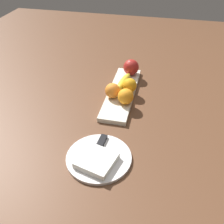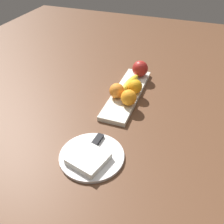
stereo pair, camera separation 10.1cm
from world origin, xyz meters
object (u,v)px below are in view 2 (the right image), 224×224
(folded_napkin, at_px, (88,159))
(knife, at_px, (94,145))
(banana, at_px, (130,83))
(orange_near_apple, at_px, (117,91))
(fruit_tray, at_px, (127,94))
(dinner_plate, at_px, (92,156))
(orange_near_banana, at_px, (135,87))
(apple, at_px, (140,69))
(orange_center, at_px, (129,98))

(folded_napkin, relative_size, knife, 0.65)
(banana, height_order, orange_near_apple, orange_near_apple)
(fruit_tray, relative_size, dinner_plate, 1.96)
(banana, relative_size, knife, 0.96)
(knife, bearing_deg, orange_near_banana, 177.90)
(folded_napkin, bearing_deg, apple, 178.60)
(dinner_plate, relative_size, knife, 1.26)
(apple, bearing_deg, dinner_plate, -1.47)
(orange_center, relative_size, knife, 0.38)
(orange_near_apple, bearing_deg, fruit_tray, 151.54)
(orange_near_banana, relative_size, knife, 0.36)
(fruit_tray, xyz_separation_m, dinner_plate, (0.41, 0.00, -0.00))
(orange_center, height_order, knife, orange_center)
(folded_napkin, bearing_deg, fruit_tray, -180.00)
(orange_center, xyz_separation_m, folded_napkin, (0.35, -0.03, -0.03))
(orange_near_banana, bearing_deg, folded_napkin, -4.57)
(apple, height_order, folded_napkin, apple)
(orange_near_apple, distance_m, dinner_plate, 0.36)
(apple, height_order, dinner_plate, apple)
(fruit_tray, distance_m, orange_near_apple, 0.08)
(folded_napkin, bearing_deg, orange_near_apple, -175.37)
(knife, bearing_deg, banana, -176.27)
(orange_near_banana, bearing_deg, banana, -140.04)
(folded_napkin, distance_m, knife, 0.07)
(apple, distance_m, orange_center, 0.26)
(apple, xyz_separation_m, orange_near_banana, (0.16, 0.02, -0.01))
(orange_near_banana, xyz_separation_m, knife, (0.38, -0.05, -0.04))
(banana, distance_m, orange_near_apple, 0.11)
(fruit_tray, distance_m, folded_napkin, 0.44)
(apple, height_order, orange_near_apple, apple)
(orange_near_banana, bearing_deg, orange_center, -0.81)
(banana, bearing_deg, knife, 8.51)
(orange_near_apple, distance_m, orange_center, 0.07)
(knife, bearing_deg, dinner_plate, 18.33)
(banana, distance_m, orange_near_banana, 0.06)
(fruit_tray, xyz_separation_m, folded_napkin, (0.44, 0.00, 0.01))
(fruit_tray, distance_m, dinner_plate, 0.41)
(apple, xyz_separation_m, banana, (0.12, -0.02, -0.02))
(fruit_tray, bearing_deg, dinner_plate, 0.00)
(apple, bearing_deg, folded_napkin, -1.40)
(orange_center, bearing_deg, apple, -175.75)
(orange_center, distance_m, folded_napkin, 0.35)
(orange_center, relative_size, folded_napkin, 0.59)
(orange_near_banana, bearing_deg, dinner_plate, -4.88)
(dinner_plate, distance_m, knife, 0.04)
(orange_near_banana, xyz_separation_m, orange_center, (0.10, -0.00, 0.00))
(orange_center, relative_size, dinner_plate, 0.30)
(orange_near_apple, height_order, knife, orange_near_apple)
(orange_center, distance_m, knife, 0.29)
(fruit_tray, relative_size, banana, 2.56)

